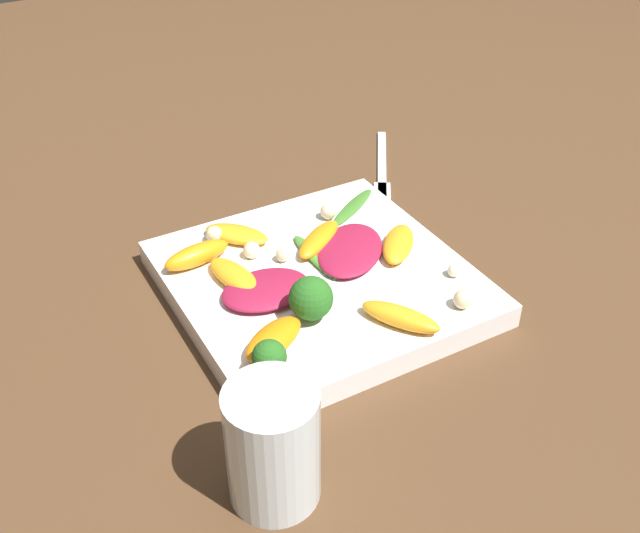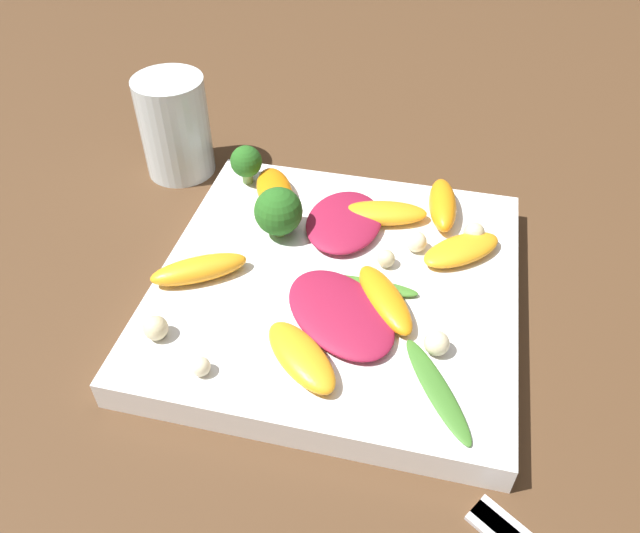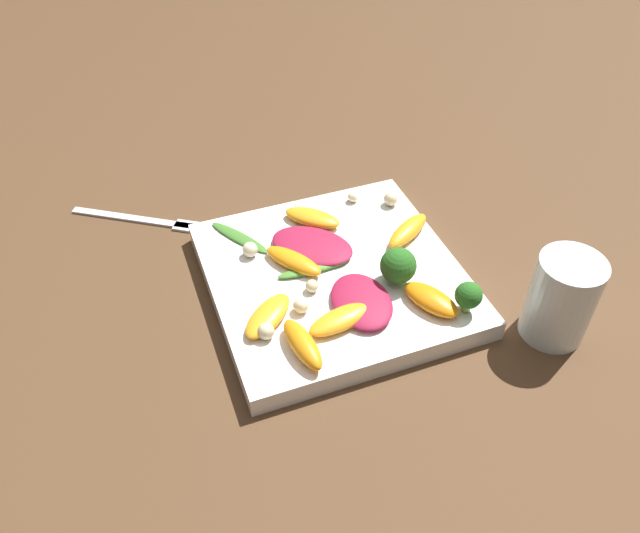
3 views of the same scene
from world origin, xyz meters
The scene contains 23 objects.
ground_plane centered at (0.00, 0.00, 0.00)m, with size 2.40×2.40×0.00m, color #4C331E.
plate centered at (0.00, 0.00, 0.01)m, with size 0.29×0.29×0.03m.
drinking_glass centered at (0.15, 0.20, 0.05)m, with size 0.07×0.07×0.10m.
fork centered at (-0.20, -0.18, 0.00)m, with size 0.12×0.17×0.01m.
radicchio_leaf_0 centered at (0.06, 0.01, 0.03)m, with size 0.09×0.07×0.01m.
radicchio_leaf_1 centered at (-0.04, -0.01, 0.03)m, with size 0.12×0.12×0.01m.
orange_segment_0 centered at (0.08, -0.02, 0.03)m, with size 0.04×0.08×0.02m.
orange_segment_1 centered at (0.10, -0.07, 0.04)m, with size 0.08×0.03×0.02m.
orange_segment_2 centered at (-0.02, -0.04, 0.03)m, with size 0.08×0.06×0.02m.
orange_segment_3 centered at (-0.03, 0.11, 0.03)m, with size 0.06×0.08×0.02m.
orange_segment_4 centered at (-0.09, 0.01, 0.03)m, with size 0.07×0.07×0.02m.
orange_segment_5 centered at (0.05, -0.10, 0.03)m, with size 0.07×0.08×0.01m.
orange_segment_6 centered at (0.09, 0.08, 0.04)m, with size 0.08×0.06×0.02m.
broccoli_floret_0 centered at (0.04, 0.06, 0.05)m, with size 0.04×0.04×0.05m.
broccoli_floret_1 centered at (0.11, 0.11, 0.05)m, with size 0.03×0.03×0.04m.
arugula_sprig_0 centered at (-0.09, -0.09, 0.03)m, with size 0.09×0.06×0.00m.
arugula_sprig_1 centered at (-0.01, -0.02, 0.03)m, with size 0.02×0.09×0.01m.
macadamia_nut_0 centered at (0.07, -0.10, 0.03)m, with size 0.02×0.02×0.02m.
macadamia_nut_1 centered at (0.02, -0.04, 0.03)m, with size 0.01×0.01×0.01m.
macadamia_nut_2 centered at (-0.11, 0.07, 0.03)m, with size 0.01×0.01×0.01m.
macadamia_nut_3 centered at (-0.09, 0.12, 0.03)m, with size 0.02×0.02×0.02m.
macadamia_nut_4 centered at (0.05, -0.06, 0.03)m, with size 0.02×0.02×0.02m.
macadamia_nut_5 centered at (-0.06, -0.08, 0.03)m, with size 0.02×0.02×0.02m.
Camera 1 is at (0.30, 0.53, 0.47)m, focal length 42.00 mm.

